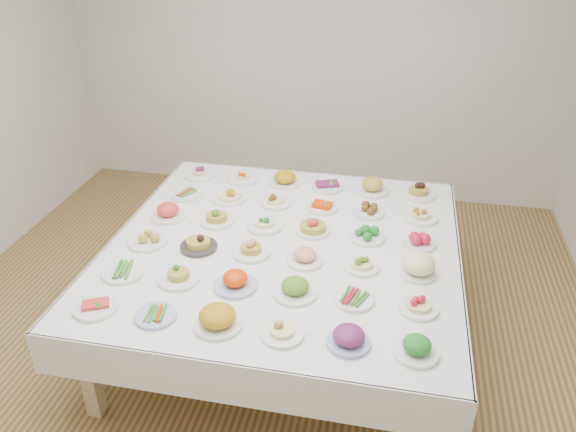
% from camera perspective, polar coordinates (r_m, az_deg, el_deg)
% --- Properties ---
extents(room_envelope, '(5.02, 5.02, 2.81)m').
position_cam_1_polar(room_envelope, '(3.22, -4.58, 12.65)').
color(room_envelope, '#9C7441').
rests_on(room_envelope, ground).
extents(display_table, '(2.32, 2.32, 0.75)m').
position_cam_1_polar(display_table, '(3.80, -0.46, -3.63)').
color(display_table, white).
rests_on(display_table, ground).
extents(dish_0, '(0.25, 0.25, 0.10)m').
position_cam_1_polar(dish_0, '(3.36, -18.97, -8.46)').
color(dish_0, silver).
rests_on(dish_0, display_table).
extents(dish_1, '(0.23, 0.23, 0.05)m').
position_cam_1_polar(dish_1, '(3.22, -13.30, -9.72)').
color(dish_1, '#4C66B2').
rests_on(dish_1, display_table).
extents(dish_2, '(0.29, 0.29, 0.17)m').
position_cam_1_polar(dish_2, '(3.06, -7.21, -9.84)').
color(dish_2, silver).
rests_on(dish_2, display_table).
extents(dish_3, '(0.23, 0.23, 0.11)m').
position_cam_1_polar(dish_3, '(3.00, -0.59, -11.32)').
color(dish_3, silver).
rests_on(dish_3, display_table).
extents(dish_4, '(0.23, 0.23, 0.13)m').
position_cam_1_polar(dish_4, '(2.96, 6.19, -12.00)').
color(dish_4, '#4C66B2').
rests_on(dish_4, display_table).
extents(dish_5, '(0.23, 0.23, 0.12)m').
position_cam_1_polar(dish_5, '(2.97, 12.95, -12.75)').
color(dish_5, silver).
rests_on(dish_5, display_table).
extents(dish_6, '(0.26, 0.26, 0.06)m').
position_cam_1_polar(dish_6, '(3.60, -16.39, -5.28)').
color(dish_6, silver).
rests_on(dish_6, display_table).
extents(dish_7, '(0.25, 0.25, 0.13)m').
position_cam_1_polar(dish_7, '(3.45, -11.09, -5.72)').
color(dish_7, silver).
rests_on(dish_7, display_table).
extents(dish_8, '(0.25, 0.25, 0.13)m').
position_cam_1_polar(dish_8, '(3.34, -5.39, -6.43)').
color(dish_8, '#4C66B2').
rests_on(dish_8, display_table).
extents(dish_9, '(0.26, 0.26, 0.14)m').
position_cam_1_polar(dish_9, '(3.27, 0.71, -7.07)').
color(dish_9, silver).
rests_on(dish_9, display_table).
extents(dish_10, '(0.23, 0.23, 0.05)m').
position_cam_1_polar(dish_10, '(3.26, 6.69, -8.31)').
color(dish_10, silver).
rests_on(dish_10, display_table).
extents(dish_11, '(0.22, 0.22, 0.12)m').
position_cam_1_polar(dish_11, '(3.25, 13.13, -8.53)').
color(dish_11, silver).
rests_on(dish_11, display_table).
extents(dish_12, '(0.25, 0.25, 0.12)m').
position_cam_1_polar(dish_12, '(3.85, -14.13, -2.01)').
color(dish_12, silver).
rests_on(dish_12, display_table).
extents(dish_13, '(0.24, 0.24, 0.13)m').
position_cam_1_polar(dish_13, '(3.73, -9.11, -2.53)').
color(dish_13, '#2D2B28').
rests_on(dish_13, display_table).
extents(dish_14, '(0.24, 0.24, 0.13)m').
position_cam_1_polar(dish_14, '(3.63, -3.79, -3.13)').
color(dish_14, silver).
rests_on(dish_14, display_table).
extents(dish_15, '(0.23, 0.23, 0.13)m').
position_cam_1_polar(dish_15, '(3.55, 1.71, -3.86)').
color(dish_15, silver).
rests_on(dish_15, display_table).
extents(dish_16, '(0.22, 0.22, 0.11)m').
position_cam_1_polar(dish_16, '(3.52, 7.52, -4.60)').
color(dish_16, silver).
rests_on(dish_16, display_table).
extents(dish_17, '(0.26, 0.26, 0.15)m').
position_cam_1_polar(dish_17, '(3.52, 13.13, -4.87)').
color(dish_17, silver).
rests_on(dish_17, display_table).
extents(dish_18, '(0.24, 0.24, 0.12)m').
position_cam_1_polar(dish_18, '(4.13, -12.10, 0.53)').
color(dish_18, silver).
rests_on(dish_18, display_table).
extents(dish_19, '(0.24, 0.24, 0.14)m').
position_cam_1_polar(dish_19, '(4.00, -7.28, 0.15)').
color(dish_19, silver).
rests_on(dish_19, display_table).
extents(dish_20, '(0.24, 0.24, 0.13)m').
position_cam_1_polar(dish_20, '(3.92, -2.40, -0.46)').
color(dish_20, silver).
rests_on(dish_20, display_table).
extents(dish_21, '(0.23, 0.23, 0.13)m').
position_cam_1_polar(dish_21, '(3.86, 2.55, -0.88)').
color(dish_21, silver).
rests_on(dish_21, display_table).
extents(dish_22, '(0.24, 0.24, 0.11)m').
position_cam_1_polar(dish_22, '(3.83, 8.03, -1.70)').
color(dish_22, silver).
rests_on(dish_22, display_table).
extents(dish_23, '(0.22, 0.22, 0.10)m').
position_cam_1_polar(dish_23, '(3.83, 13.21, -2.25)').
color(dish_23, silver).
rests_on(dish_23, display_table).
extents(dish_24, '(0.24, 0.24, 0.05)m').
position_cam_1_polar(dish_24, '(4.43, -10.26, 2.29)').
color(dish_24, silver).
rests_on(dish_24, display_table).
extents(dish_25, '(0.24, 0.24, 0.14)m').
position_cam_1_polar(dish_25, '(4.29, -6.01, 2.38)').
color(dish_25, silver).
rests_on(dish_25, display_table).
extents(dish_26, '(0.22, 0.22, 0.11)m').
position_cam_1_polar(dish_26, '(4.22, -1.31, 1.72)').
color(dish_26, silver).
rests_on(dish_26, display_table).
extents(dish_27, '(0.22, 0.22, 0.09)m').
position_cam_1_polar(dish_27, '(4.17, 3.50, 1.05)').
color(dish_27, silver).
rests_on(dish_27, display_table).
extents(dish_28, '(0.23, 0.23, 0.10)m').
position_cam_1_polar(dish_28, '(4.13, 8.20, 0.76)').
color(dish_28, silver).
rests_on(dish_28, display_table).
extents(dish_29, '(0.25, 0.25, 0.13)m').
position_cam_1_polar(dish_29, '(4.13, 13.31, 0.40)').
color(dish_29, silver).
rests_on(dish_29, display_table).
extents(dish_30, '(0.25, 0.25, 0.12)m').
position_cam_1_polar(dish_30, '(4.71, -8.92, 4.59)').
color(dish_30, silver).
rests_on(dish_30, display_table).
extents(dish_31, '(0.26, 0.26, 0.12)m').
position_cam_1_polar(dish_31, '(4.61, -4.63, 4.22)').
color(dish_31, silver).
rests_on(dish_31, display_table).
extents(dish_32, '(0.27, 0.27, 0.15)m').
position_cam_1_polar(dish_32, '(4.52, -0.30, 4.07)').
color(dish_32, silver).
rests_on(dish_32, display_table).
extents(dish_33, '(0.25, 0.25, 0.11)m').
position_cam_1_polar(dish_33, '(4.48, 4.00, 3.36)').
color(dish_33, silver).
rests_on(dish_33, display_table).
extents(dish_34, '(0.25, 0.25, 0.14)m').
position_cam_1_polar(dish_34, '(4.44, 8.58, 3.18)').
color(dish_34, silver).
rests_on(dish_34, display_table).
extents(dish_35, '(0.26, 0.26, 0.15)m').
position_cam_1_polar(dish_35, '(4.45, 13.14, 2.80)').
color(dish_35, silver).
rests_on(dish_35, display_table).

